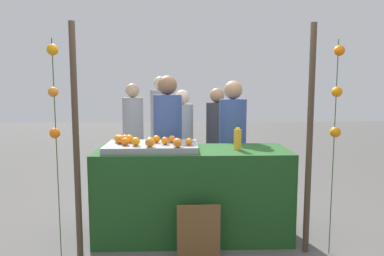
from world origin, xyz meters
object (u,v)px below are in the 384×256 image
object	(u,v)px
orange_1	(136,141)
vendor_left	(168,151)
orange_0	(129,139)
juice_bottle	(238,139)
chalkboard_sign	(199,232)
stall_counter	(192,193)
vendor_right	(232,153)

from	to	relation	value
orange_1	vendor_left	distance (m)	0.84
orange_1	vendor_left	world-z (taller)	vendor_left
orange_0	juice_bottle	distance (m)	1.11
orange_1	chalkboard_sign	bearing A→B (deg)	-31.82
juice_bottle	vendor_left	size ratio (longest dim) A/B	0.13
orange_0	chalkboard_sign	distance (m)	1.17
orange_0	orange_1	size ratio (longest dim) A/B	1.00
stall_counter	orange_0	size ratio (longest dim) A/B	22.84
orange_0	stall_counter	bearing A→B (deg)	-5.00
stall_counter	chalkboard_sign	bearing A→B (deg)	-85.69
juice_bottle	vendor_right	world-z (taller)	vendor_right
orange_0	orange_1	world-z (taller)	same
vendor_right	chalkboard_sign	bearing A→B (deg)	-112.17
stall_counter	orange_0	bearing A→B (deg)	175.00
chalkboard_sign	vendor_left	distance (m)	1.29
stall_counter	orange_0	xyz separation A→B (m)	(-0.65, 0.06, 0.56)
stall_counter	vendor_right	xyz separation A→B (m)	(0.51, 0.64, 0.30)
orange_0	vendor_right	bearing A→B (deg)	26.99
orange_1	stall_counter	bearing A→B (deg)	13.36
orange_0	juice_bottle	size ratio (longest dim) A/B	0.38
orange_1	juice_bottle	world-z (taller)	juice_bottle
orange_0	chalkboard_sign	size ratio (longest dim) A/B	0.17
vendor_left	vendor_right	distance (m)	0.78
juice_bottle	vendor_right	bearing A→B (deg)	85.72
orange_0	vendor_left	world-z (taller)	vendor_left
stall_counter	orange_1	distance (m)	0.80
orange_1	juice_bottle	bearing A→B (deg)	5.05
orange_1	vendor_left	bearing A→B (deg)	69.38
vendor_right	juice_bottle	bearing A→B (deg)	-94.28
stall_counter	vendor_left	size ratio (longest dim) A/B	1.16
orange_0	vendor_right	xyz separation A→B (m)	(1.15, 0.59, -0.26)
stall_counter	vendor_left	bearing A→B (deg)	113.60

